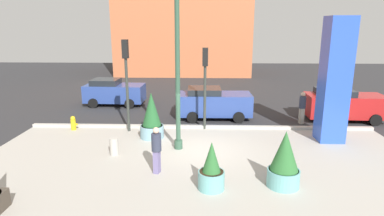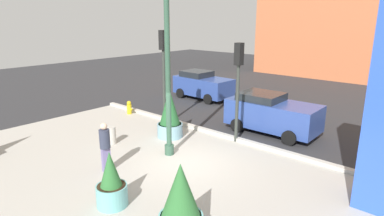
{
  "view_description": "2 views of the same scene",
  "coord_description": "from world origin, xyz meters",
  "px_view_note": "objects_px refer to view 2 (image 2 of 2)",
  "views": [
    {
      "loc": [
        0.09,
        -13.43,
        5.31
      ],
      "look_at": [
        -0.37,
        0.75,
        1.71
      ],
      "focal_mm": 30.58,
      "sensor_mm": 36.0,
      "label": 1
    },
    {
      "loc": [
        7.59,
        -8.2,
        5.18
      ],
      "look_at": [
        -0.07,
        0.5,
        1.98
      ],
      "focal_mm": 30.58,
      "sensor_mm": 36.0,
      "label": 2
    }
  ],
  "objects_px": {
    "concrete_bollard": "(112,135)",
    "potted_plant_near_left": "(170,115)",
    "traffic_light_corner": "(238,76)",
    "lamp_post": "(168,70)",
    "fire_hydrant": "(129,108)",
    "traffic_light_far_side": "(164,63)",
    "pedestrian_crossing": "(105,145)",
    "potted_plant_near_right": "(111,184)",
    "potted_plant_curbside": "(181,204)",
    "car_passing_lane": "(203,85)",
    "pedestrian_by_curb": "(384,143)",
    "car_intersection": "(271,113)"
  },
  "relations": [
    {
      "from": "lamp_post",
      "to": "fire_hydrant",
      "type": "bearing_deg",
      "value": 156.28
    },
    {
      "from": "lamp_post",
      "to": "potted_plant_near_left",
      "type": "distance_m",
      "value": 3.06
    },
    {
      "from": "pedestrian_crossing",
      "to": "traffic_light_corner",
      "type": "bearing_deg",
      "value": 71.69
    },
    {
      "from": "pedestrian_crossing",
      "to": "lamp_post",
      "type": "bearing_deg",
      "value": 76.14
    },
    {
      "from": "potted_plant_near_left",
      "to": "fire_hydrant",
      "type": "bearing_deg",
      "value": 165.94
    },
    {
      "from": "potted_plant_near_left",
      "to": "pedestrian_crossing",
      "type": "height_order",
      "value": "potted_plant_near_left"
    },
    {
      "from": "potted_plant_curbside",
      "to": "traffic_light_corner",
      "type": "xyz_separation_m",
      "value": [
        -2.63,
        6.27,
        1.94
      ]
    },
    {
      "from": "traffic_light_corner",
      "to": "fire_hydrant",
      "type": "bearing_deg",
      "value": -176.53
    },
    {
      "from": "pedestrian_by_curb",
      "to": "traffic_light_far_side",
      "type": "bearing_deg",
      "value": -170.03
    },
    {
      "from": "potted_plant_near_right",
      "to": "concrete_bollard",
      "type": "xyz_separation_m",
      "value": [
        -4.0,
        2.82,
        -0.3
      ]
    },
    {
      "from": "concrete_bollard",
      "to": "traffic_light_corner",
      "type": "height_order",
      "value": "traffic_light_corner"
    },
    {
      "from": "fire_hydrant",
      "to": "pedestrian_by_curb",
      "type": "distance_m",
      "value": 12.32
    },
    {
      "from": "concrete_bollard",
      "to": "pedestrian_by_curb",
      "type": "bearing_deg",
      "value": 27.84
    },
    {
      "from": "potted_plant_near_right",
      "to": "pedestrian_crossing",
      "type": "height_order",
      "value": "pedestrian_crossing"
    },
    {
      "from": "concrete_bollard",
      "to": "fire_hydrant",
      "type": "bearing_deg",
      "value": 132.45
    },
    {
      "from": "traffic_light_far_side",
      "to": "fire_hydrant",
      "type": "bearing_deg",
      "value": 178.44
    },
    {
      "from": "fire_hydrant",
      "to": "traffic_light_corner",
      "type": "relative_size",
      "value": 0.18
    },
    {
      "from": "concrete_bollard",
      "to": "car_passing_lane",
      "type": "height_order",
      "value": "car_passing_lane"
    },
    {
      "from": "potted_plant_curbside",
      "to": "traffic_light_corner",
      "type": "relative_size",
      "value": 0.47
    },
    {
      "from": "potted_plant_near_left",
      "to": "potted_plant_curbside",
      "type": "bearing_deg",
      "value": -42.74
    },
    {
      "from": "fire_hydrant",
      "to": "pedestrian_by_curb",
      "type": "height_order",
      "value": "pedestrian_by_curb"
    },
    {
      "from": "potted_plant_curbside",
      "to": "pedestrian_crossing",
      "type": "xyz_separation_m",
      "value": [
        -4.41,
        0.89,
        0.08
      ]
    },
    {
      "from": "potted_plant_near_right",
      "to": "potted_plant_curbside",
      "type": "xyz_separation_m",
      "value": [
        2.43,
        0.27,
        0.24
      ]
    },
    {
      "from": "potted_plant_curbside",
      "to": "pedestrian_by_curb",
      "type": "distance_m",
      "value": 7.9
    },
    {
      "from": "concrete_bollard",
      "to": "potted_plant_near_left",
      "type": "bearing_deg",
      "value": 60.5
    },
    {
      "from": "potted_plant_near_right",
      "to": "traffic_light_far_side",
      "type": "xyz_separation_m",
      "value": [
        -4.09,
        6.05,
        2.46
      ]
    },
    {
      "from": "traffic_light_corner",
      "to": "car_intersection",
      "type": "relative_size",
      "value": 1.01
    },
    {
      "from": "car_intersection",
      "to": "traffic_light_corner",
      "type": "bearing_deg",
      "value": -104.89
    },
    {
      "from": "lamp_post",
      "to": "pedestrian_by_curb",
      "type": "height_order",
      "value": "lamp_post"
    },
    {
      "from": "potted_plant_curbside",
      "to": "traffic_light_far_side",
      "type": "height_order",
      "value": "traffic_light_far_side"
    },
    {
      "from": "potted_plant_near_left",
      "to": "traffic_light_far_side",
      "type": "distance_m",
      "value": 2.71
    },
    {
      "from": "concrete_bollard",
      "to": "car_passing_lane",
      "type": "distance_m",
      "value": 9.19
    },
    {
      "from": "lamp_post",
      "to": "pedestrian_crossing",
      "type": "height_order",
      "value": "lamp_post"
    },
    {
      "from": "potted_plant_near_right",
      "to": "lamp_post",
      "type": "bearing_deg",
      "value": 110.52
    },
    {
      "from": "car_intersection",
      "to": "pedestrian_by_curb",
      "type": "xyz_separation_m",
      "value": [
        4.83,
        -0.92,
        0.07
      ]
    },
    {
      "from": "concrete_bollard",
      "to": "traffic_light_corner",
      "type": "bearing_deg",
      "value": 44.27
    },
    {
      "from": "concrete_bollard",
      "to": "pedestrian_crossing",
      "type": "distance_m",
      "value": 2.7
    },
    {
      "from": "traffic_light_far_side",
      "to": "pedestrian_crossing",
      "type": "distance_m",
      "value": 5.74
    },
    {
      "from": "potted_plant_near_right",
      "to": "car_passing_lane",
      "type": "xyz_separation_m",
      "value": [
        -6.34,
        11.69,
        0.23
      ]
    },
    {
      "from": "lamp_post",
      "to": "pedestrian_by_curb",
      "type": "relative_size",
      "value": 3.82
    },
    {
      "from": "traffic_light_far_side",
      "to": "car_passing_lane",
      "type": "relative_size",
      "value": 1.16
    },
    {
      "from": "potted_plant_near_left",
      "to": "traffic_light_corner",
      "type": "xyz_separation_m",
      "value": [
        2.55,
        1.49,
        1.85
      ]
    },
    {
      "from": "concrete_bollard",
      "to": "traffic_light_far_side",
      "type": "distance_m",
      "value": 4.25
    },
    {
      "from": "potted_plant_near_left",
      "to": "fire_hydrant",
      "type": "height_order",
      "value": "potted_plant_near_left"
    },
    {
      "from": "fire_hydrant",
      "to": "potted_plant_curbside",
      "type": "bearing_deg",
      "value": -31.76
    },
    {
      "from": "lamp_post",
      "to": "car_passing_lane",
      "type": "distance_m",
      "value": 9.78
    },
    {
      "from": "car_intersection",
      "to": "pedestrian_crossing",
      "type": "relative_size",
      "value": 2.37
    },
    {
      "from": "lamp_post",
      "to": "concrete_bollard",
      "type": "distance_m",
      "value": 4.05
    },
    {
      "from": "car_passing_lane",
      "to": "traffic_light_corner",
      "type": "bearing_deg",
      "value": -39.95
    },
    {
      "from": "potted_plant_near_left",
      "to": "pedestrian_by_curb",
      "type": "xyz_separation_m",
      "value": [
        7.92,
        2.62,
        -0.01
      ]
    }
  ]
}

